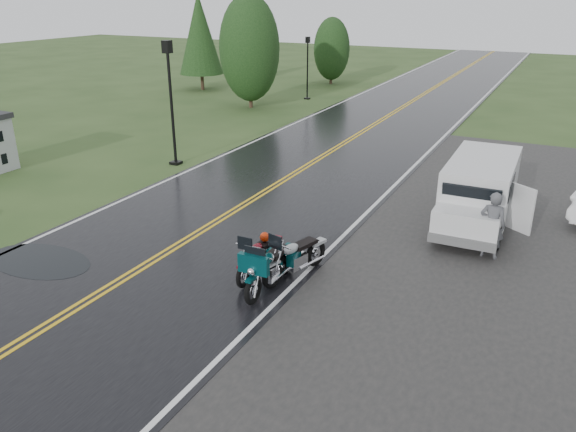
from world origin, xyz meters
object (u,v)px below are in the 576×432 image
at_px(van_white, 440,207).
at_px(motorcycle_red, 243,266).
at_px(motorcycle_teal, 253,279).
at_px(motorcycle_silver, 272,265).
at_px(lamp_post_near_left, 171,104).
at_px(lamp_post_far_left, 307,68).
at_px(person_at_van, 492,226).

bearing_deg(van_white, motorcycle_red, -125.97).
xyz_separation_m(motorcycle_teal, motorcycle_silver, (0.04, 0.82, -0.02)).
distance_m(motorcycle_teal, van_white, 6.09).
height_order(lamp_post_near_left, lamp_post_far_left, lamp_post_near_left).
xyz_separation_m(motorcycle_teal, lamp_post_far_left, (-9.69, 23.66, 1.28)).
bearing_deg(motorcycle_red, motorcycle_silver, 23.39).
bearing_deg(person_at_van, lamp_post_far_left, -49.69).
distance_m(van_white, person_at_van, 1.54).
relative_size(motorcycle_red, lamp_post_far_left, 0.53).
distance_m(person_at_van, lamp_post_near_left, 13.02).
bearing_deg(lamp_post_far_left, van_white, -55.60).
bearing_deg(van_white, person_at_van, -21.57).
xyz_separation_m(van_white, person_at_van, (1.44, -0.54, -0.10)).
relative_size(motorcycle_red, lamp_post_near_left, 0.43).
height_order(motorcycle_red, lamp_post_far_left, lamp_post_far_left).
bearing_deg(van_white, lamp_post_near_left, 165.33).
relative_size(motorcycle_red, van_white, 0.41).
height_order(motorcycle_teal, lamp_post_near_left, lamp_post_near_left).
relative_size(van_white, lamp_post_near_left, 1.04).
bearing_deg(motorcycle_red, van_white, 54.53).
height_order(motorcycle_teal, person_at_van, person_at_van).
bearing_deg(motorcycle_red, motorcycle_teal, -44.78).
height_order(motorcycle_red, lamp_post_near_left, lamp_post_near_left).
xyz_separation_m(motorcycle_teal, lamp_post_near_left, (-8.26, 8.08, 1.75)).
height_order(van_white, lamp_post_far_left, lamp_post_far_left).
xyz_separation_m(motorcycle_silver, lamp_post_near_left, (-8.31, 7.26, 1.77)).
distance_m(motorcycle_red, lamp_post_far_left, 24.88).
distance_m(motorcycle_red, van_white, 5.92).
bearing_deg(lamp_post_near_left, lamp_post_far_left, 95.23).
relative_size(motorcycle_silver, person_at_van, 1.22).
bearing_deg(motorcycle_teal, motorcycle_silver, 86.20).
height_order(motorcycle_red, motorcycle_teal, motorcycle_teal).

